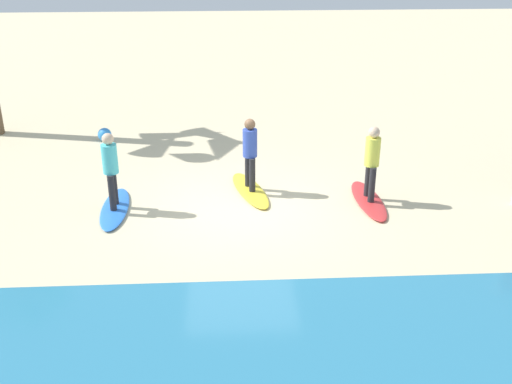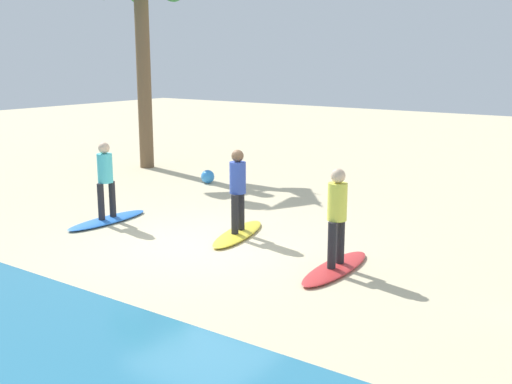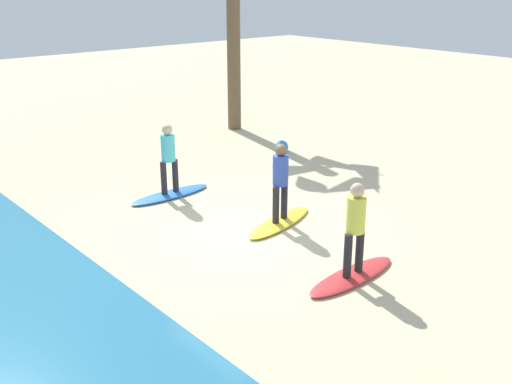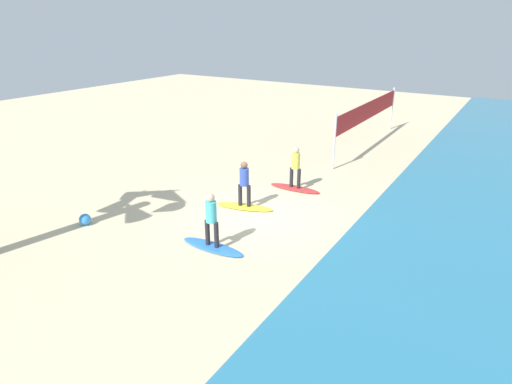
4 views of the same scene
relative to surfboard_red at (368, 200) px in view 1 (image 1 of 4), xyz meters
The scene contains 8 objects.
ground_plane 2.82m from the surfboard_red, ahead, with size 60.00×60.00×0.00m, color beige.
surfboard_red is the anchor object (origin of this frame).
surfer_red 0.99m from the surfboard_red, 90.00° to the right, with size 0.32×0.46×1.64m.
surfboard_yellow 2.66m from the surfboard_red, 14.94° to the right, with size 2.10×0.56×0.09m, color yellow.
surfer_yellow 2.83m from the surfboard_red, 14.94° to the right, with size 0.32×0.45×1.64m.
surfboard_blue 5.49m from the surfboard_red, ahead, with size 2.10×0.56×0.09m, color blue.
surfer_blue 5.58m from the surfboard_red, ahead, with size 0.32×0.46×1.64m.
beach_ball 7.78m from the surfboard_red, 34.09° to the right, with size 0.38×0.38×0.38m, color #338CE5.
Camera 1 is at (0.32, 11.89, 5.73)m, focal length 43.04 mm.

